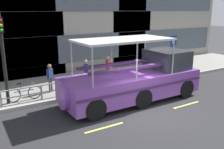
% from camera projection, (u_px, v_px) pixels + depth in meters
% --- Properties ---
extents(ground_plane, '(120.00, 120.00, 0.00)m').
position_uv_depth(ground_plane, '(140.00, 110.00, 11.87)').
color(ground_plane, '#2B2B2D').
extents(sidewalk, '(32.00, 4.80, 0.18)m').
position_uv_depth(sidewalk, '(89.00, 81.00, 16.46)').
color(sidewalk, gray).
rests_on(sidewalk, ground_plane).
extents(curb_edge, '(32.00, 0.18, 0.18)m').
position_uv_depth(curb_edge, '(108.00, 91.00, 14.41)').
color(curb_edge, '#B2ADA3').
rests_on(curb_edge, ground_plane).
extents(lane_centreline, '(25.80, 0.12, 0.01)m').
position_uv_depth(lane_centreline, '(150.00, 115.00, 11.27)').
color(lane_centreline, '#DBD64C').
rests_on(lane_centreline, ground_plane).
extents(curb_guardrail, '(11.73, 0.09, 0.78)m').
position_uv_depth(curb_guardrail, '(106.00, 79.00, 14.59)').
color(curb_guardrail, gray).
rests_on(curb_guardrail, sidewalk).
extents(traffic_light_pole, '(0.24, 0.46, 4.38)m').
position_uv_depth(traffic_light_pole, '(3.00, 51.00, 11.49)').
color(traffic_light_pole, black).
rests_on(traffic_light_pole, sidewalk).
extents(parking_sign, '(0.60, 0.12, 2.72)m').
position_uv_depth(parking_sign, '(173.00, 48.00, 17.84)').
color(parking_sign, '#4C4F54').
rests_on(parking_sign, sidewalk).
extents(leaned_bicycle, '(1.74, 0.46, 0.96)m').
position_uv_depth(leaned_bicycle, '(24.00, 93.00, 12.50)').
color(leaned_bicycle, black).
rests_on(leaned_bicycle, sidewalk).
extents(duck_tour_boat, '(9.30, 2.66, 3.31)m').
position_uv_depth(duck_tour_boat, '(140.00, 79.00, 13.13)').
color(duck_tour_boat, purple).
rests_on(duck_tour_boat, ground_plane).
extents(pedestrian_near_bow, '(0.40, 0.28, 1.53)m').
position_uv_depth(pedestrian_near_bow, '(148.00, 61.00, 17.84)').
color(pedestrian_near_bow, '#1E2338').
rests_on(pedestrian_near_bow, sidewalk).
extents(pedestrian_mid_left, '(0.41, 0.26, 1.53)m').
position_uv_depth(pedestrian_mid_left, '(108.00, 66.00, 16.24)').
color(pedestrian_mid_left, '#47423D').
rests_on(pedestrian_mid_left, sidewalk).
extents(pedestrian_mid_right, '(0.21, 0.44, 1.53)m').
position_uv_depth(pedestrian_mid_right, '(86.00, 69.00, 15.27)').
color(pedestrian_mid_right, black).
rests_on(pedestrian_mid_right, sidewalk).
extents(pedestrian_near_stern, '(0.42, 0.29, 1.60)m').
position_uv_depth(pedestrian_near_stern, '(50.00, 75.00, 13.68)').
color(pedestrian_near_stern, '#47423D').
rests_on(pedestrian_near_stern, sidewalk).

